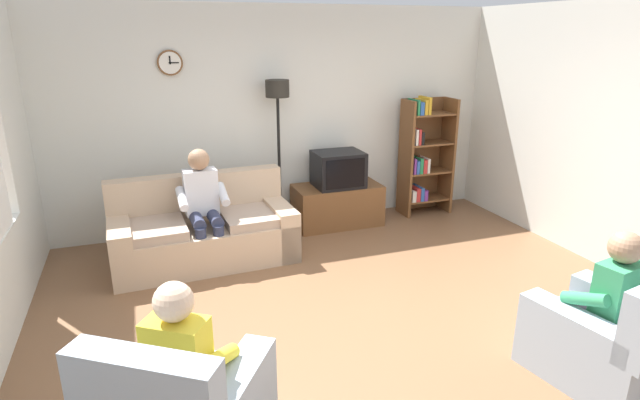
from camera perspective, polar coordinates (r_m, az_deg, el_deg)
name	(u,v)px	position (r m, az deg, el deg)	size (l,w,h in m)	color
ground_plane	(367,319)	(4.57, 5.23, -13.09)	(12.00, 12.00, 0.00)	brown
back_wall_assembly	(281,118)	(6.49, -4.41, 9.10)	(6.20, 0.17, 2.70)	silver
right_wall	(640,143)	(5.85, 32.14, 5.37)	(0.12, 5.80, 2.70)	silver
couch	(204,233)	(5.65, -12.86, -3.62)	(1.94, 0.96, 0.90)	tan
tv_stand	(337,205)	(6.57, 1.93, -0.55)	(1.10, 0.56, 0.52)	brown
tv	(338,169)	(6.41, 2.05, 3.47)	(0.60, 0.49, 0.44)	black
bookshelf	(423,156)	(7.03, 11.38, 4.86)	(0.68, 0.36, 1.59)	brown
floor_lamp	(278,114)	(6.15, -4.71, 9.53)	(0.28, 0.28, 1.85)	black
armchair_near_bookshelf	(607,341)	(4.27, 29.42, -13.57)	(0.95, 1.01, 0.90)	#9EADBC
person_on_couch	(203,202)	(5.42, -12.90, -0.23)	(0.52, 0.55, 1.24)	silver
person_in_left_armchair	(187,357)	(3.14, -14.58, -16.65)	(0.61, 0.64, 1.12)	yellow
person_in_right_armchair	(603,296)	(4.16, 29.04, -9.38)	(0.56, 0.58, 1.12)	#338C59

